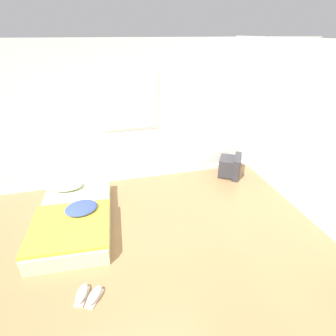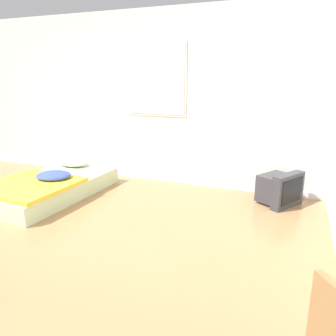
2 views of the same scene
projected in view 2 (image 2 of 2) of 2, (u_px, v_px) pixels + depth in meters
The scene contains 4 objects.
ground_plane at pixel (3, 255), 3.12m from camera, with size 20.00×20.00×0.00m, color #997047.
wall_back at pixel (132, 99), 5.20m from camera, with size 8.34×0.08×2.60m.
mattress_bed at pixel (49, 185), 4.64m from camera, with size 1.18×1.91×0.38m.
crt_tv at pixel (279, 189), 4.30m from camera, with size 0.60×0.63×0.44m.
Camera 2 is at (2.49, -2.00, 1.64)m, focal length 35.00 mm.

